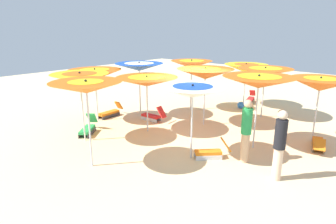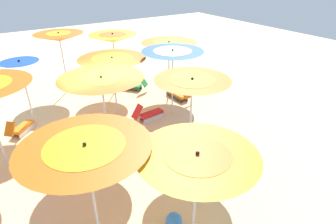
{
  "view_description": "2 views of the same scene",
  "coord_description": "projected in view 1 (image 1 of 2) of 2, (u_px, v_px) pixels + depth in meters",
  "views": [
    {
      "loc": [
        -8.63,
        -6.76,
        3.85
      ],
      "look_at": [
        -1.28,
        -0.21,
        0.97
      ],
      "focal_mm": 31.17,
      "sensor_mm": 36.0,
      "label": 1
    },
    {
      "loc": [
        7.39,
        -2.57,
        4.88
      ],
      "look_at": [
        1.07,
        1.57,
        0.87
      ],
      "focal_mm": 29.89,
      "sensor_mm": 36.0,
      "label": 2
    }
  ],
  "objects": [
    {
      "name": "ground",
      "position": [
        186.0,
        128.0,
        11.59
      ],
      "size": [
        37.37,
        37.37,
        0.04
      ],
      "primitive_type": "cube",
      "color": "beige"
    },
    {
      "name": "beach_umbrella_0",
      "position": [
        86.0,
        87.0,
        7.77
      ],
      "size": [
        1.93,
        1.93,
        2.52
      ],
      "color": "silver",
      "rests_on": "ground"
    },
    {
      "name": "beach_umbrella_1",
      "position": [
        193.0,
        92.0,
        8.34
      ],
      "size": [
        1.91,
        1.91,
        2.29
      ],
      "color": "silver",
      "rests_on": "ground"
    },
    {
      "name": "beach_umbrella_2",
      "position": [
        259.0,
        82.0,
        9.04
      ],
      "size": [
        2.25,
        2.25,
        2.45
      ],
      "color": "silver",
      "rests_on": "ground"
    },
    {
      "name": "beach_umbrella_3",
      "position": [
        320.0,
        84.0,
        9.65
      ],
      "size": [
        1.97,
        1.97,
        2.29
      ],
      "color": "silver",
      "rests_on": "ground"
    },
    {
      "name": "beach_umbrella_4",
      "position": [
        80.0,
        78.0,
        9.68
      ],
      "size": [
        1.92,
        1.92,
        2.43
      ],
      "color": "silver",
      "rests_on": "ground"
    },
    {
      "name": "beach_umbrella_5",
      "position": [
        147.0,
        81.0,
        10.68
      ],
      "size": [
        2.29,
        2.29,
        2.16
      ],
      "color": "silver",
      "rests_on": "ground"
    },
    {
      "name": "beach_umbrella_6",
      "position": [
        205.0,
        74.0,
        11.36
      ],
      "size": [
        2.22,
        2.22,
        2.36
      ],
      "color": "silver",
      "rests_on": "ground"
    },
    {
      "name": "beach_umbrella_7",
      "position": [
        265.0,
        72.0,
        12.38
      ],
      "size": [
        2.3,
        2.3,
        2.23
      ],
      "color": "silver",
      "rests_on": "ground"
    },
    {
      "name": "beach_umbrella_8",
      "position": [
        95.0,
        74.0,
        12.0
      ],
      "size": [
        2.18,
        2.18,
        2.23
      ],
      "color": "silver",
      "rests_on": "ground"
    },
    {
      "name": "beach_umbrella_9",
      "position": [
        139.0,
        67.0,
        12.5
      ],
      "size": [
        2.07,
        2.07,
        2.42
      ],
      "color": "silver",
      "rests_on": "ground"
    },
    {
      "name": "beach_umbrella_10",
      "position": [
        192.0,
        64.0,
        13.56
      ],
      "size": [
        1.94,
        1.94,
        2.41
      ],
      "color": "silver",
      "rests_on": "ground"
    },
    {
      "name": "beach_umbrella_11",
      "position": [
        246.0,
        68.0,
        14.21
      ],
      "size": [
        2.08,
        2.08,
        2.17
      ],
      "color": "silver",
      "rests_on": "ground"
    },
    {
      "name": "lounger_0",
      "position": [
        88.0,
        128.0,
        10.92
      ],
      "size": [
        1.21,
        1.05,
        0.67
      ],
      "rotation": [
        0.0,
        0.0,
        3.81
      ],
      "color": "#333338",
      "rests_on": "ground"
    },
    {
      "name": "lounger_1",
      "position": [
        153.0,
        116.0,
        12.4
      ],
      "size": [
        0.4,
        1.21,
        0.69
      ],
      "rotation": [
        0.0,
        0.0,
        7.94
      ],
      "color": "silver",
      "rests_on": "ground"
    },
    {
      "name": "lounger_2",
      "position": [
        318.0,
        144.0,
        9.5
      ],
      "size": [
        1.35,
        0.71,
        0.52
      ],
      "rotation": [
        0.0,
        0.0,
        6.59
      ],
      "color": "olive",
      "rests_on": "ground"
    },
    {
      "name": "lounger_3",
      "position": [
        110.0,
        112.0,
        12.98
      ],
      "size": [
        1.25,
        0.41,
        0.6
      ],
      "rotation": [
        0.0,
        0.0,
        3.2
      ],
      "color": "#333338",
      "rests_on": "ground"
    },
    {
      "name": "lounger_4",
      "position": [
        211.0,
        152.0,
        8.85
      ],
      "size": [
        0.99,
        0.98,
        0.63
      ],
      "rotation": [
        0.0,
        0.0,
        8.65
      ],
      "color": "silver",
      "rests_on": "ground"
    },
    {
      "name": "lounger_5",
      "position": [
        250.0,
        99.0,
        15.4
      ],
      "size": [
        1.34,
        0.68,
        0.59
      ],
      "rotation": [
        0.0,
        0.0,
        3.44
      ],
      "color": "olive",
      "rests_on": "ground"
    },
    {
      "name": "beachgoer_0",
      "position": [
        280.0,
        144.0,
        7.39
      ],
      "size": [
        0.3,
        0.3,
        1.88
      ],
      "rotation": [
        0.0,
        0.0,
        4.55
      ],
      "color": "beige",
      "rests_on": "ground"
    },
    {
      "name": "beachgoer_1",
      "position": [
        246.0,
        130.0,
        8.4
      ],
      "size": [
        0.3,
        0.3,
        1.89
      ],
      "rotation": [
        0.0,
        0.0,
        3.65
      ],
      "color": "#D8A87F",
      "rests_on": "ground"
    },
    {
      "name": "beach_ball",
      "position": [
        241.0,
        105.0,
        14.28
      ],
      "size": [
        0.34,
        0.34,
        0.34
      ],
      "primitive_type": "sphere",
      "color": "#337FE5",
      "rests_on": "ground"
    }
  ]
}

